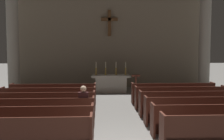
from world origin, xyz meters
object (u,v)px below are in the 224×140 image
object	(u,v)px
candlestick_outer_right	(126,71)
pew_right_row_6	(173,93)
pew_left_row_1	(11,135)
pew_left_row_5	(49,99)
pew_right_row_5	(180,97)
pew_right_row_2	(217,119)
pew_right_row_4	(190,103)
pew_left_row_6	(54,94)
pew_left_row_3	(35,112)
column_right_third	(205,40)
pew_left_row_4	(43,104)
column_left_third	(13,39)
candlestick_outer_left	(96,71)
pew_right_row_3	(202,110)
candlestick_inner_right	(116,71)
lone_worshipper	(84,105)
candlestick_inner_left	(106,71)
altar	(111,83)
lectern	(136,86)
pew_left_row_2	(25,122)

from	to	relation	value
candlestick_outer_right	pew_right_row_6	bearing A→B (deg)	-59.30
pew_left_row_1	pew_left_row_5	world-z (taller)	same
pew_left_row_1	pew_right_row_5	distance (m)	7.07
pew_right_row_2	pew_right_row_4	size ratio (longest dim) A/B	1.00
pew_left_row_6	pew_right_row_4	xyz separation A→B (m)	(5.43, -2.26, 0.00)
pew_left_row_3	pew_right_row_2	xyz separation A→B (m)	(5.43, -1.13, 0.00)
column_right_third	pew_left_row_4	bearing A→B (deg)	-145.12
column_left_third	candlestick_outer_left	bearing A→B (deg)	-4.74
candlestick_outer_left	pew_right_row_6	bearing A→B (deg)	-41.40
pew_right_row_3	pew_left_row_4	bearing A→B (deg)	168.23
pew_left_row_3	candlestick_outer_right	xyz separation A→B (m)	(3.57, 6.54, 0.77)
pew_right_row_5	column_right_third	size ratio (longest dim) A/B	0.61
candlestick_inner_right	lone_worshipper	world-z (taller)	candlestick_inner_right
candlestick_inner_left	altar	bearing A→B (deg)	0.00
column_left_third	column_right_third	xyz separation A→B (m)	(11.21, 0.00, 0.00)
pew_left_row_6	altar	distance (m)	4.16
pew_right_row_2	pew_right_row_3	distance (m)	1.13
pew_left_row_6	altar	bearing A→B (deg)	49.17
pew_right_row_4	candlestick_outer_left	distance (m)	6.52
pew_left_row_3	pew_right_row_4	distance (m)	5.55
lectern	pew_right_row_4	bearing A→B (deg)	-71.17
pew_right_row_4	lone_worshipper	distance (m)	4.04
candlestick_outer_right	pew_right_row_4	bearing A→B (deg)	-70.96
pew_right_row_4	pew_left_row_5	bearing A→B (deg)	168.23
pew_left_row_5	pew_right_row_5	world-z (taller)	same
column_right_third	candlestick_inner_left	bearing A→B (deg)	-176.18
altar	column_right_third	bearing A→B (deg)	4.03
pew_left_row_2	column_right_third	xyz separation A→B (m)	(8.32, 8.07, 2.56)
pew_left_row_1	pew_left_row_5	bearing A→B (deg)	90.00
candlestick_inner_left	candlestick_outer_right	size ratio (longest dim) A/B	1.00
pew_right_row_3	altar	distance (m)	7.08
pew_left_row_3	candlestick_outer_right	distance (m)	7.49
pew_left_row_6	lectern	bearing A→B (deg)	25.94
candlestick_inner_right	candlestick_inner_left	bearing A→B (deg)	180.00
candlestick_inner_left	lectern	size ratio (longest dim) A/B	0.64
lectern	candlestick_outer_left	bearing A→B (deg)	150.62
column_right_third	candlestick_inner_left	world-z (taller)	column_right_third
column_right_third	candlestick_inner_left	size ratio (longest dim) A/B	8.42
pew_left_row_5	candlestick_inner_right	world-z (taller)	candlestick_inner_right
pew_right_row_6	candlestick_inner_left	size ratio (longest dim) A/B	5.10
pew_left_row_1	lectern	distance (m)	8.59
pew_right_row_2	altar	distance (m)	8.14
column_left_third	candlestick_inner_right	size ratio (longest dim) A/B	8.42
pew_left_row_3	pew_left_row_5	xyz separation A→B (m)	(0.00, 2.26, 0.00)
pew_left_row_2	candlestick_inner_left	distance (m)	8.08
altar	pew_left_row_4	bearing A→B (deg)	-116.67
pew_right_row_5	candlestick_inner_right	distance (m)	4.97
pew_right_row_3	candlestick_inner_left	world-z (taller)	candlestick_inner_left
candlestick_outer_left	candlestick_outer_right	distance (m)	1.70
column_left_third	altar	world-z (taller)	column_left_third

